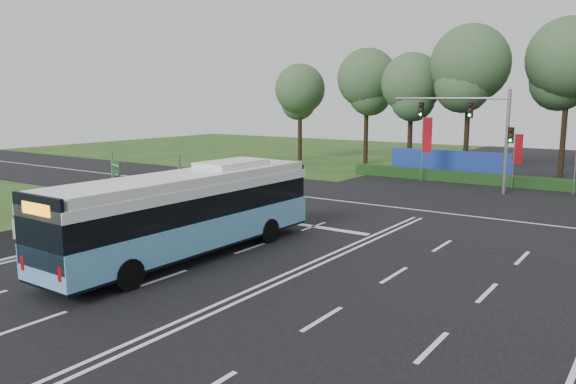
# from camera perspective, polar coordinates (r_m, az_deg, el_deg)

# --- Properties ---
(ground) EXTENTS (120.00, 120.00, 0.00)m
(ground) POSITION_cam_1_polar(r_m,az_deg,el_deg) (22.36, 2.93, -7.07)
(ground) COLOR #254416
(ground) RESTS_ON ground
(road_main) EXTENTS (20.00, 120.00, 0.04)m
(road_main) POSITION_cam_1_polar(r_m,az_deg,el_deg) (22.36, 2.93, -7.02)
(road_main) COLOR black
(road_main) RESTS_ON ground
(road_cross) EXTENTS (120.00, 14.00, 0.05)m
(road_cross) POSITION_cam_1_polar(r_m,az_deg,el_deg) (32.89, 14.06, -1.95)
(road_cross) COLOR black
(road_cross) RESTS_ON ground
(bike_path) EXTENTS (5.00, 18.00, 0.06)m
(bike_path) POSITION_cam_1_polar(r_m,az_deg,el_deg) (28.94, -22.05, -3.88)
(bike_path) COLOR black
(bike_path) RESTS_ON ground
(kerb_strip) EXTENTS (0.25, 18.00, 0.12)m
(kerb_strip) POSITION_cam_1_polar(r_m,az_deg,el_deg) (27.00, -19.24, -4.57)
(kerb_strip) COLOR gray
(kerb_strip) RESTS_ON ground
(city_bus) EXTENTS (2.90, 12.91, 3.70)m
(city_bus) POSITION_cam_1_polar(r_m,az_deg,el_deg) (22.83, -10.06, -2.04)
(city_bus) COLOR #5EA4DB
(city_bus) RESTS_ON ground
(pedestrian_signal) EXTENTS (0.30, 0.42, 3.54)m
(pedestrian_signal) POSITION_cam_1_polar(r_m,az_deg,el_deg) (30.24, -11.00, 0.86)
(pedestrian_signal) COLOR gray
(pedestrian_signal) RESTS_ON ground
(street_sign) EXTENTS (1.39, 0.69, 3.87)m
(street_sign) POSITION_cam_1_polar(r_m,az_deg,el_deg) (28.99, -17.22, 1.27)
(street_sign) COLOR gray
(street_sign) RESTS_ON ground
(utility_cabinet) EXTENTS (0.69, 0.61, 0.99)m
(utility_cabinet) POSITION_cam_1_polar(r_m,az_deg,el_deg) (28.34, -25.43, -3.42)
(utility_cabinet) COLOR #B3A890
(utility_cabinet) RESTS_ON ground
(banner_flag_left) EXTENTS (0.70, 0.35, 5.08)m
(banner_flag_left) POSITION_cam_1_polar(r_m,az_deg,el_deg) (44.79, 13.82, 5.23)
(banner_flag_left) COLOR gray
(banner_flag_left) RESTS_ON ground
(banner_flag_mid) EXTENTS (0.55, 0.28, 3.99)m
(banner_flag_mid) POSITION_cam_1_polar(r_m,az_deg,el_deg) (43.21, 22.27, 3.78)
(banner_flag_mid) COLOR gray
(banner_flag_mid) RESTS_ON ground
(traffic_light_gantry) EXTENTS (8.41, 0.28, 7.00)m
(traffic_light_gantry) POSITION_cam_1_polar(r_m,az_deg,el_deg) (40.32, 18.94, 6.52)
(traffic_light_gantry) COLOR gray
(traffic_light_gantry) RESTS_ON ground
(hedge) EXTENTS (22.00, 1.20, 0.80)m
(hedge) POSITION_cam_1_polar(r_m,az_deg,el_deg) (44.60, 19.81, 1.20)
(hedge) COLOR #133312
(hedge) RESTS_ON ground
(blue_hoarding) EXTENTS (10.00, 0.30, 2.20)m
(blue_hoarding) POSITION_cam_1_polar(r_m,az_deg,el_deg) (48.04, 16.04, 2.78)
(blue_hoarding) COLOR navy
(blue_hoarding) RESTS_ON ground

